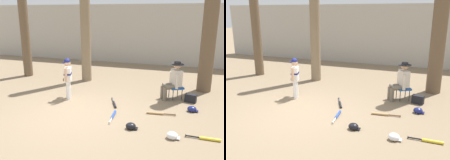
# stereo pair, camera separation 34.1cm
# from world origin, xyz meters

# --- Properties ---
(ground_plane) EXTENTS (60.00, 60.00, 0.00)m
(ground_plane) POSITION_xyz_m (0.00, 0.00, 0.00)
(ground_plane) COLOR #7F6B51
(concrete_back_wall) EXTENTS (18.00, 0.36, 3.07)m
(concrete_back_wall) POSITION_xyz_m (0.00, 7.41, 1.54)
(concrete_back_wall) COLOR #ADA89E
(concrete_back_wall) RESTS_ON ground
(tree_near_player) EXTENTS (0.51, 0.51, 6.06)m
(tree_near_player) POSITION_xyz_m (-1.15, 3.33, 2.78)
(tree_near_player) COLOR #7F6B51
(tree_near_player) RESTS_ON ground
(tree_behind_spectator) EXTENTS (0.82, 0.82, 5.14)m
(tree_behind_spectator) POSITION_xyz_m (3.32, 3.35, 2.14)
(tree_behind_spectator) COLOR brown
(tree_behind_spectator) RESTS_ON ground
(young_ballplayer) EXTENTS (0.44, 0.56, 1.31)m
(young_ballplayer) POSITION_xyz_m (-0.82, 1.14, 0.74)
(young_ballplayer) COLOR white
(young_ballplayer) RESTS_ON ground
(folding_stool) EXTENTS (0.55, 0.55, 0.41)m
(folding_stool) POSITION_xyz_m (2.43, 2.18, 0.36)
(folding_stool) COLOR #194C9E
(folding_stool) RESTS_ON ground
(seated_spectator) EXTENTS (0.66, 0.57, 1.20)m
(seated_spectator) POSITION_xyz_m (2.35, 2.14, 0.64)
(seated_spectator) COLOR #6B6051
(seated_spectator) RESTS_ON ground
(handbag_beside_stool) EXTENTS (0.37, 0.25, 0.26)m
(handbag_beside_stool) POSITION_xyz_m (2.91, 2.00, 0.13)
(handbag_beside_stool) COLOR black
(handbag_beside_stool) RESTS_ON ground
(tree_far_left) EXTENTS (0.57, 0.57, 5.65)m
(tree_far_left) POSITION_xyz_m (-3.88, 3.25, 2.53)
(tree_far_left) COLOR brown
(tree_far_left) RESTS_ON ground
(bat_blue_youth) EXTENTS (0.14, 0.76, 0.07)m
(bat_blue_youth) POSITION_xyz_m (0.98, 0.22, 0.03)
(bat_blue_youth) COLOR #2347AD
(bat_blue_youth) RESTS_ON ground
(bat_yellow_trainer) EXTENTS (0.74, 0.07, 0.07)m
(bat_yellow_trainer) POSITION_xyz_m (3.30, -0.32, 0.03)
(bat_yellow_trainer) COLOR yellow
(bat_yellow_trainer) RESTS_ON ground
(bat_wood_tan) EXTENTS (0.77, 0.15, 0.07)m
(bat_wood_tan) POSITION_xyz_m (2.08, 0.73, 0.03)
(bat_wood_tan) COLOR tan
(bat_wood_tan) RESTS_ON ground
(bat_black_composite) EXTENTS (0.39, 0.73, 0.07)m
(bat_black_composite) POSITION_xyz_m (0.74, 1.05, 0.03)
(bat_black_composite) COLOR black
(bat_black_composite) RESTS_ON ground
(batting_helmet_black) EXTENTS (0.29, 0.22, 0.17)m
(batting_helmet_black) POSITION_xyz_m (1.60, -0.32, 0.07)
(batting_helmet_black) COLOR black
(batting_helmet_black) RESTS_ON ground
(batting_helmet_navy) EXTENTS (0.30, 0.23, 0.17)m
(batting_helmet_navy) POSITION_xyz_m (2.96, 1.23, 0.07)
(batting_helmet_navy) COLOR navy
(batting_helmet_navy) RESTS_ON ground
(batting_helmet_white) EXTENTS (0.29, 0.23, 0.17)m
(batting_helmet_white) POSITION_xyz_m (2.57, -0.49, 0.07)
(batting_helmet_white) COLOR silver
(batting_helmet_white) RESTS_ON ground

